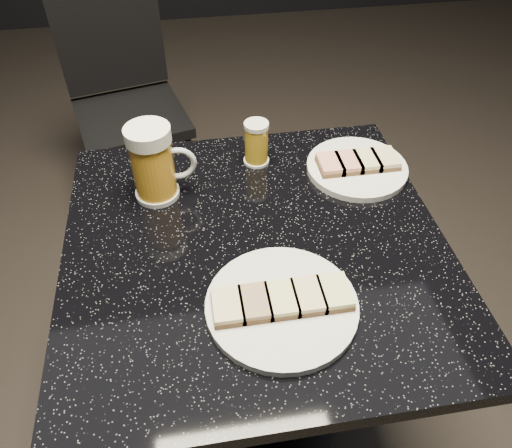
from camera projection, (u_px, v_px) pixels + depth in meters
The scene contains 9 objects.
floor at pixel (256, 424), 1.44m from camera, with size 6.00×6.00×0.00m, color black.
plate_large at pixel (282, 306), 0.81m from camera, with size 0.25×0.25×0.01m, color silver.
plate_small at pixel (357, 168), 1.07m from camera, with size 0.21×0.21×0.01m, color white.
table at pixel (256, 321), 1.08m from camera, with size 0.70×0.70×0.75m.
beer_mug at pixel (154, 163), 0.96m from camera, with size 0.13×0.09×0.16m.
beer_tumbler at pixel (256, 143), 1.06m from camera, with size 0.06×0.06×0.10m.
chair at pixel (126, 98), 1.79m from camera, with size 0.44×0.44×0.85m.
canapes_on_plate_large at pixel (282, 299), 0.79m from camera, with size 0.22×0.07×0.02m.
canapes_on_plate_small at pixel (358, 162), 1.06m from camera, with size 0.17×0.07×0.02m.
Camera 1 is at (-0.10, -0.63, 1.41)m, focal length 35.00 mm.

